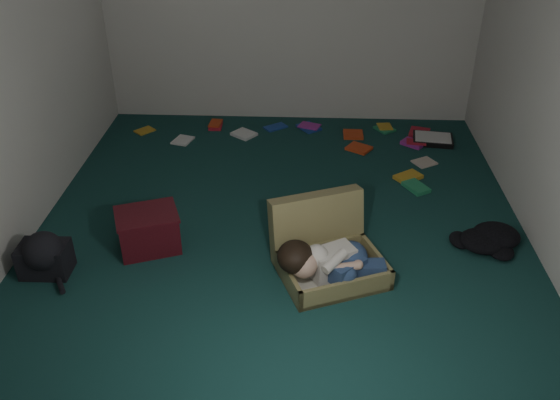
{
  "coord_description": "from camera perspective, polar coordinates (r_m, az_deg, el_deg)",
  "views": [
    {
      "loc": [
        0.18,
        -4.07,
        2.76
      ],
      "look_at": [
        0.0,
        -0.15,
        0.35
      ],
      "focal_mm": 38.0,
      "sensor_mm": 36.0,
      "label": 1
    }
  ],
  "objects": [
    {
      "name": "maroon_bin",
      "position": [
        4.7,
        -12.56,
        -2.87
      ],
      "size": [
        0.56,
        0.51,
        0.32
      ],
      "rotation": [
        0.0,
        0.0,
        0.36
      ],
      "color": "#440D15",
      "rests_on": "floor"
    },
    {
      "name": "wall_front",
      "position": [
        2.34,
        -2.38,
        -7.1
      ],
      "size": [
        4.5,
        0.0,
        4.5
      ],
      "primitive_type": "plane",
      "rotation": [
        -1.57,
        0.0,
        0.0
      ],
      "color": "silver",
      "rests_on": "ground"
    },
    {
      "name": "book_scatter",
      "position": [
        6.29,
        4.06,
        5.59
      ],
      "size": [
        3.24,
        1.55,
        0.02
      ],
      "color": "gold",
      "rests_on": "floor"
    },
    {
      "name": "floor",
      "position": [
        4.92,
        0.08,
        -2.56
      ],
      "size": [
        4.5,
        4.5,
        0.0
      ],
      "primitive_type": "plane",
      "color": "#143936",
      "rests_on": "ground"
    },
    {
      "name": "backpack",
      "position": [
        4.68,
        -21.7,
        -5.19
      ],
      "size": [
        0.44,
        0.36,
        0.26
      ],
      "primitive_type": null,
      "rotation": [
        0.0,
        0.0,
        0.01
      ],
      "color": "black",
      "rests_on": "floor"
    },
    {
      "name": "clothing_pile",
      "position": [
        4.91,
        18.61,
        -3.54
      ],
      "size": [
        0.45,
        0.38,
        0.14
      ],
      "primitive_type": null,
      "rotation": [
        0.0,
        0.0,
        0.08
      ],
      "color": "black",
      "rests_on": "floor"
    },
    {
      "name": "paper_tray",
      "position": [
        6.5,
        14.49,
        5.69
      ],
      "size": [
        0.45,
        0.36,
        0.06
      ],
      "rotation": [
        0.0,
        0.0,
        -0.14
      ],
      "color": "black",
      "rests_on": "floor"
    },
    {
      "name": "wall_back",
      "position": [
        6.49,
        1.02,
        18.56
      ],
      "size": [
        4.5,
        0.0,
        4.5
      ],
      "primitive_type": "plane",
      "rotation": [
        1.57,
        0.0,
        0.0
      ],
      "color": "silver",
      "rests_on": "ground"
    },
    {
      "name": "suitcase",
      "position": [
        4.39,
        4.44,
        -4.87
      ],
      "size": [
        0.93,
        0.92,
        0.53
      ],
      "rotation": [
        0.0,
        0.0,
        0.38
      ],
      "color": "olive",
      "rests_on": "floor"
    },
    {
      "name": "wall_left",
      "position": [
        4.84,
        -24.79,
        11.15
      ],
      "size": [
        0.0,
        4.5,
        4.5
      ],
      "primitive_type": "plane",
      "rotation": [
        1.57,
        0.0,
        1.57
      ],
      "color": "silver",
      "rests_on": "ground"
    },
    {
      "name": "person",
      "position": [
        4.22,
        4.79,
        -5.9
      ],
      "size": [
        0.8,
        0.41,
        0.33
      ],
      "rotation": [
        0.0,
        0.0,
        0.38
      ],
      "color": "beige",
      "rests_on": "suitcase"
    }
  ]
}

